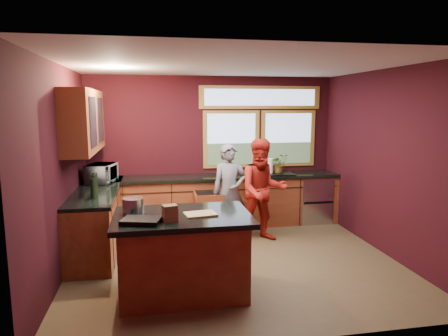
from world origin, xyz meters
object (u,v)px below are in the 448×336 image
object	(u,v)px
person_red	(263,190)
stock_pot	(133,206)
cutting_board	(200,214)
island	(183,254)
person_grey	(229,191)

from	to	relation	value
person_red	stock_pot	xyz separation A→B (m)	(-1.95, -1.47, 0.21)
cutting_board	stock_pot	world-z (taller)	stock_pot
person_red	stock_pot	size ratio (longest dim) A/B	6.90
island	person_grey	bearing A→B (deg)	64.06
island	cutting_board	world-z (taller)	cutting_board
person_grey	island	bearing A→B (deg)	-116.00
island	cutting_board	distance (m)	0.52
cutting_board	stock_pot	bearing A→B (deg)	165.07
person_red	stock_pot	world-z (taller)	person_red
cutting_board	person_grey	bearing A→B (deg)	69.69
person_grey	cutting_board	size ratio (longest dim) A/B	4.44
cutting_board	person_red	bearing A→B (deg)	54.21
island	person_grey	size ratio (longest dim) A/B	1.00
island	person_red	bearing A→B (deg)	49.08
stock_pot	person_grey	bearing A→B (deg)	49.73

